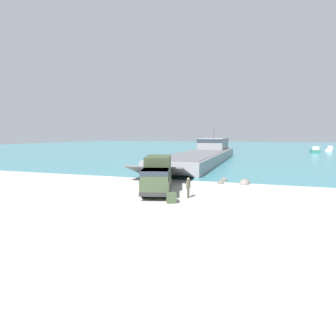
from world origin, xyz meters
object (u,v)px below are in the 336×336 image
at_px(soldier_on_ramp, 188,186).
at_px(cargo_crate, 171,198).
at_px(military_truck, 158,174).
at_px(moored_boat_c, 330,149).
at_px(landing_craft, 205,153).
at_px(moored_boat_b, 315,151).
at_px(moored_boat_a, 214,149).

xyz_separation_m(soldier_on_ramp, cargo_crate, (-0.95, -1.84, -0.62)).
bearing_deg(military_truck, moored_boat_c, 141.06).
bearing_deg(landing_craft, soldier_on_ramp, -80.55).
height_order(moored_boat_c, cargo_crate, moored_boat_c).
bearing_deg(military_truck, cargo_crate, 20.03).
distance_m(military_truck, soldier_on_ramp, 3.62).
bearing_deg(soldier_on_ramp, moored_boat_c, -108.57).
bearing_deg(moored_boat_b, moored_boat_a, -175.77).
height_order(moored_boat_b, cargo_crate, moored_boat_b).
distance_m(soldier_on_ramp, moored_boat_a, 68.48).
distance_m(soldier_on_ramp, moored_boat_c, 81.86).
relative_size(landing_craft, moored_boat_b, 8.18).
xyz_separation_m(military_truck, moored_boat_a, (-3.25, 66.70, -1.12)).
xyz_separation_m(moored_boat_a, moored_boat_c, (36.66, 7.93, 0.05)).
bearing_deg(moored_boat_b, soldier_on_ramp, -102.80).
bearing_deg(moored_boat_c, moored_boat_b, 77.47).
relative_size(landing_craft, military_truck, 5.96).
distance_m(landing_craft, cargo_crate, 35.11).
bearing_deg(moored_boat_c, soldier_on_ramp, 90.07).
height_order(military_truck, soldier_on_ramp, military_truck).
height_order(moored_boat_b, moored_boat_c, moored_boat_b).
bearing_deg(military_truck, moored_boat_b, 142.66).
bearing_deg(moored_boat_b, military_truck, -105.68).
bearing_deg(landing_craft, moored_boat_b, 53.11).
distance_m(landing_craft, moored_boat_c, 54.88).
height_order(landing_craft, cargo_crate, landing_craft).
bearing_deg(moored_boat_a, cargo_crate, 92.29).
distance_m(moored_boat_b, moored_boat_c, 11.26).
relative_size(soldier_on_ramp, moored_boat_a, 0.21).
bearing_deg(moored_boat_c, cargo_crate, 89.93).
xyz_separation_m(moored_boat_a, cargo_crate, (5.55, -70.00, -0.14)).
distance_m(moored_boat_a, moored_boat_c, 37.51).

